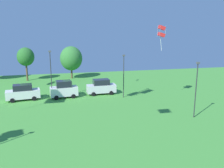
# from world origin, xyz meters

# --- Properties ---
(kite_flying_6) EXTENTS (1.10, 1.01, 3.49)m
(kite_flying_6) POSITION_xyz_m (12.41, 34.28, 9.85)
(kite_flying_6) COLOR red
(parked_car_leftmost) EXTENTS (4.91, 2.41, 2.34)m
(parked_car_leftmost) POSITION_xyz_m (-6.87, 38.73, 1.15)
(parked_car_leftmost) COLOR silver
(parked_car_leftmost) RESTS_ON ground
(parked_car_second_from_left) EXTENTS (4.21, 2.31, 2.61)m
(parked_car_second_from_left) POSITION_xyz_m (-1.01, 38.77, 1.27)
(parked_car_second_from_left) COLOR silver
(parked_car_second_from_left) RESTS_ON ground
(parked_car_third_from_left) EXTENTS (4.62, 2.05, 2.41)m
(parked_car_third_from_left) POSITION_xyz_m (4.85, 39.45, 1.19)
(parked_car_third_from_left) COLOR silver
(parked_car_third_from_left) RESTS_ON ground
(light_post_0) EXTENTS (0.36, 0.20, 7.17)m
(light_post_0) POSITION_xyz_m (-2.75, 38.41, 3.99)
(light_post_0) COLOR #2D2D33
(light_post_0) RESTS_ON ground
(light_post_1) EXTENTS (0.36, 0.20, 6.50)m
(light_post_1) POSITION_xyz_m (7.80, 36.86, 3.65)
(light_post_1) COLOR #2D2D33
(light_post_1) RESTS_ON ground
(light_post_2) EXTENTS (0.36, 0.20, 6.54)m
(light_post_2) POSITION_xyz_m (13.53, 26.75, 3.67)
(light_post_2) COLOR #2D2D33
(light_post_2) RESTS_ON ground
(treeline_tree_2) EXTENTS (3.36, 3.36, 6.70)m
(treeline_tree_2) POSITION_xyz_m (-7.89, 53.20, 4.82)
(treeline_tree_2) COLOR brown
(treeline_tree_2) RESTS_ON ground
(treeline_tree_3) EXTENTS (4.61, 4.61, 6.79)m
(treeline_tree_3) POSITION_xyz_m (1.09, 53.50, 4.24)
(treeline_tree_3) COLOR brown
(treeline_tree_3) RESTS_ON ground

